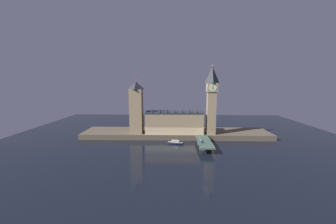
{
  "coord_description": "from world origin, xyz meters",
  "views": [
    {
      "loc": [
        -2.95,
        -203.12,
        64.27
      ],
      "look_at": [
        -9.16,
        20.0,
        31.76
      ],
      "focal_mm": 22.0,
      "sensor_mm": 36.0,
      "label": 1
    }
  ],
  "objects": [
    {
      "name": "parliament_hall",
      "position": [
        -2.13,
        30.58,
        18.33
      ],
      "size": [
        65.66,
        20.54,
        29.71
      ],
      "color": "tan",
      "rests_on": "embankment"
    },
    {
      "name": "pedestrian_mid_walk",
      "position": [
        33.37,
        -4.65,
        7.63
      ],
      "size": [
        0.38,
        0.38,
        1.76
      ],
      "color": "black",
      "rests_on": "bridge"
    },
    {
      "name": "boat_upstream",
      "position": [
        -0.94,
        5.42,
        1.55
      ],
      "size": [
        18.14,
        7.94,
        4.25
      ],
      "color": "#1E2842",
      "rests_on": "ground_plane"
    },
    {
      "name": "car_northbound_lead",
      "position": [
        24.63,
        -1.64,
        7.38
      ],
      "size": [
        1.96,
        4.38,
        1.44
      ],
      "color": "silver",
      "rests_on": "bridge"
    },
    {
      "name": "pedestrian_far_rail",
      "position": [
        21.72,
        3.41,
        7.56
      ],
      "size": [
        0.38,
        0.38,
        1.63
      ],
      "color": "black",
      "rests_on": "bridge"
    },
    {
      "name": "bridge",
      "position": [
        27.55,
        -5.0,
        4.97
      ],
      "size": [
        13.24,
        46.0,
        6.7
      ],
      "color": "#476656",
      "rests_on": "ground_plane"
    },
    {
      "name": "ground_plane",
      "position": [
        0.0,
        0.0,
        0.0
      ],
      "size": [
        400.0,
        400.0,
        0.0
      ],
      "primitive_type": "plane",
      "color": "black"
    },
    {
      "name": "car_northbound_trail",
      "position": [
        24.63,
        -11.07,
        7.38
      ],
      "size": [
        1.94,
        4.43,
        1.45
      ],
      "color": "navy",
      "rests_on": "bridge"
    },
    {
      "name": "street_lamp_mid",
      "position": [
        33.77,
        -5.0,
        11.2
      ],
      "size": [
        1.34,
        0.6,
        7.2
      ],
      "color": "#2D3333",
      "rests_on": "bridge"
    },
    {
      "name": "clock_tower",
      "position": [
        39.15,
        26.33,
        46.72
      ],
      "size": [
        11.9,
        12.01,
        76.87
      ],
      "color": "tan",
      "rests_on": "embankment"
    },
    {
      "name": "street_lamp_near",
      "position": [
        21.32,
        -19.72,
        11.16
      ],
      "size": [
        1.34,
        0.6,
        7.13
      ],
      "color": "#2D3333",
      "rests_on": "bridge"
    },
    {
      "name": "embankment",
      "position": [
        0.0,
        39.0,
        2.98
      ],
      "size": [
        220.0,
        42.0,
        5.97
      ],
      "color": "brown",
      "rests_on": "ground_plane"
    },
    {
      "name": "victoria_tower",
      "position": [
        -45.55,
        28.47,
        35.58
      ],
      "size": [
        14.21,
        14.21,
        64.92
      ],
      "color": "tan",
      "rests_on": "embankment"
    }
  ]
}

